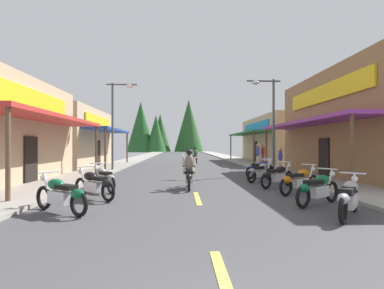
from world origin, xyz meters
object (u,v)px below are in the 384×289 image
motorcycle_parked_right_2 (299,180)px  rider_cruising_trailing (195,156)px  motorcycle_parked_right_0 (349,197)px  pedestrian_browsing (280,159)px  motorcycle_parked_right_1 (318,188)px  motorcycle_parked_left_2 (103,178)px  motorcycle_parked_right_5 (260,169)px  rider_cruising_lead (189,172)px  motorcycle_parked_right_4 (261,171)px  streetlamp_right (268,112)px  motorcycle_parked_right_3 (277,175)px  streetlamp_left (117,113)px  motorcycle_parked_left_1 (94,184)px  pedestrian_by_shop (258,154)px  motorcycle_parked_left_0 (61,194)px  pedestrian_waiting (263,153)px

motorcycle_parked_right_2 → rider_cruising_trailing: 18.36m
motorcycle_parked_right_0 → pedestrian_browsing: 10.61m
motorcycle_parked_right_1 → rider_cruising_trailing: rider_cruising_trailing is taller
motorcycle_parked_right_1 → rider_cruising_trailing: size_ratio=0.85×
motorcycle_parked_left_2 → motorcycle_parked_right_5: bearing=-94.7°
motorcycle_parked_right_2 → rider_cruising_lead: bearing=127.1°
motorcycle_parked_right_4 → rider_cruising_lead: rider_cruising_lead is taller
streetlamp_right → motorcycle_parked_right_3: (-1.30, -5.60, -3.22)m
motorcycle_parked_right_2 → motorcycle_parked_right_3: same height
streetlamp_right → pedestrian_browsing: (0.62, -0.30, -2.80)m
motorcycle_parked_right_3 → pedestrian_browsing: size_ratio=1.13×
motorcycle_parked_right_5 → motorcycle_parked_right_0: bearing=-124.3°
motorcycle_parked_right_3 → rider_cruising_lead: (-3.60, -0.27, 0.17)m
streetlamp_left → motorcycle_parked_left_1: bearing=-82.2°
motorcycle_parked_left_2 → pedestrian_by_shop: size_ratio=0.99×
rider_cruising_lead → motorcycle_parked_right_3: bearing=-83.9°
streetlamp_right → motorcycle_parked_left_1: streetlamp_right is taller
motorcycle_parked_right_4 → motorcycle_parked_right_5: (0.41, 1.67, 0.00)m
motorcycle_parked_right_1 → motorcycle_parked_right_4: (-0.15, 5.51, 0.00)m
streetlamp_left → motorcycle_parked_left_0: size_ratio=3.24×
streetlamp_left → pedestrian_browsing: (10.01, -2.52, -2.90)m
motorcycle_parked_left_0 → rider_cruising_lead: bearing=-93.2°
pedestrian_by_shop → motorcycle_parked_right_1: bearing=77.9°
motorcycle_parked_left_0 → pedestrian_by_shop: 16.82m
streetlamp_right → motorcycle_parked_right_3: 6.59m
streetlamp_right → motorcycle_parked_right_0: 11.28m
motorcycle_parked_right_4 → motorcycle_parked_right_5: same height
motorcycle_parked_left_1 → rider_cruising_trailing: 19.31m
motorcycle_parked_right_5 → rider_cruising_trailing: 13.19m
pedestrian_by_shop → motorcycle_parked_right_0: bearing=78.9°
motorcycle_parked_right_0 → rider_cruising_lead: bearing=75.8°
pedestrian_waiting → motorcycle_parked_left_0: bearing=-78.6°
motorcycle_parked_right_3 → rider_cruising_trailing: rider_cruising_trailing is taller
streetlamp_left → motorcycle_parked_left_1: streetlamp_left is taller
streetlamp_right → motorcycle_parked_left_1: (-7.99, -8.04, -3.22)m
pedestrian_by_shop → pedestrian_waiting: (0.98, 2.12, -0.01)m
motorcycle_parked_right_0 → motorcycle_parked_left_1: bearing=107.1°
streetlamp_right → motorcycle_parked_right_3: bearing=-103.0°
streetlamp_right → pedestrian_browsing: size_ratio=3.57×
pedestrian_by_shop → streetlamp_right: bearing=79.1°
motorcycle_parked_right_4 → pedestrian_by_shop: size_ratio=0.93×
motorcycle_parked_right_5 → motorcycle_parked_left_1: 9.13m
streetlamp_left → motorcycle_parked_right_3: streetlamp_left is taller
streetlamp_right → pedestrian_by_shop: 5.13m
motorcycle_parked_right_2 → motorcycle_parked_left_1: same height
motorcycle_parked_right_4 → motorcycle_parked_right_5: 1.72m
streetlamp_right → rider_cruising_trailing: bearing=109.5°
motorcycle_parked_right_5 → motorcycle_parked_left_2: (-7.07, -4.23, 0.00)m
streetlamp_left → motorcycle_parked_right_3: 11.74m
pedestrian_by_shop → motorcycle_parked_left_1: bearing=51.1°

